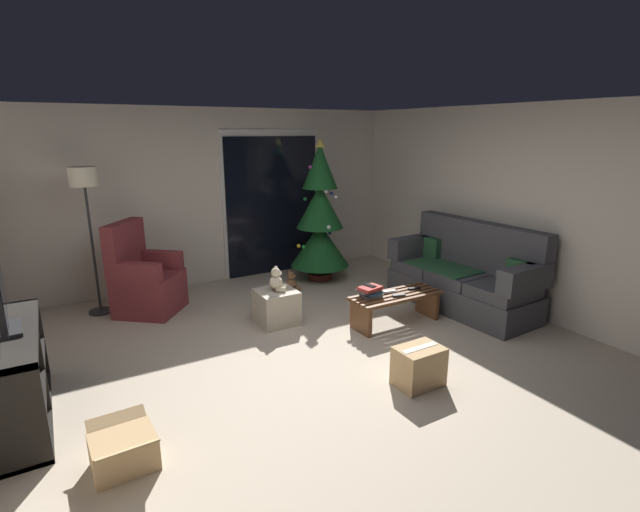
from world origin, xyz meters
name	(u,v)px	position (x,y,z in m)	size (l,w,h in m)	color
ground_plane	(321,361)	(0.00, 0.00, 0.00)	(7.00, 7.00, 0.00)	#B2A38E
wall_back	(215,197)	(0.00, 3.06, 1.25)	(5.72, 0.12, 2.50)	beige
wall_right	(525,210)	(2.86, 0.00, 1.25)	(0.12, 6.00, 2.50)	beige
patio_door_frame	(272,203)	(0.88, 2.99, 1.10)	(1.60, 0.02, 2.20)	silver
patio_door_glass	(273,206)	(0.88, 2.97, 1.05)	(1.50, 0.02, 2.10)	black
couch	(465,277)	(2.32, 0.36, 0.40)	(0.88, 1.98, 1.08)	#3D3D42
coffee_table	(396,304)	(1.22, 0.36, 0.25)	(1.10, 0.40, 0.36)	brown
remote_black	(414,288)	(1.51, 0.38, 0.37)	(0.04, 0.16, 0.02)	black
remote_graphite	(399,295)	(1.19, 0.28, 0.37)	(0.04, 0.16, 0.02)	#333338
remote_white	(390,291)	(1.19, 0.44, 0.37)	(0.04, 0.16, 0.02)	silver
book_stack	(370,291)	(0.91, 0.44, 0.43)	(0.28, 0.22, 0.12)	#4C4C51
cell_phone	(370,286)	(0.91, 0.46, 0.49)	(0.07, 0.14, 0.01)	black
christmas_tree	(320,220)	(1.31, 2.26, 0.91)	(0.87, 0.87, 2.07)	#4C1E19
armchair	(145,281)	(-1.21, 2.21, 0.40)	(0.96, 0.96, 1.13)	maroon
floor_lamp	(85,191)	(-1.72, 2.47, 1.51)	(0.32, 0.32, 1.78)	#2D2D30
media_shelf	(11,383)	(-2.53, 0.29, 0.35)	(0.40, 1.40, 0.75)	black
television	(0,291)	(-2.50, 0.34, 1.06)	(0.22, 0.84, 0.61)	black
ottoman	(277,307)	(0.03, 1.07, 0.20)	(0.44, 0.44, 0.40)	#B2A893
teddy_bear_cream	(277,281)	(0.04, 1.07, 0.52)	(0.22, 0.21, 0.29)	beige
teddy_bear_chestnut_by_tree	(292,282)	(0.70, 2.00, 0.12)	(0.20, 0.20, 0.29)	brown
cardboard_box_taped_mid_floor	(419,366)	(0.53, -0.81, 0.18)	(0.41, 0.30, 0.36)	tan
cardboard_box_open_near_shelf	(124,451)	(-1.89, -0.63, 0.12)	(0.42, 0.51, 0.29)	tan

